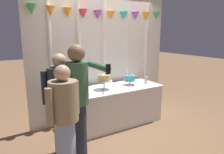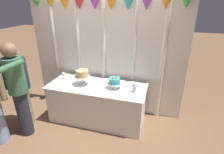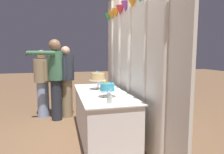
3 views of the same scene
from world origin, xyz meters
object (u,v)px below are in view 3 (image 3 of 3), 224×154
object	(u,v)px
wine_glass	(100,80)
guest_girl_blue_dress	(55,75)
tealight_far_left	(87,86)
cake_display_nearleft	(98,77)
guest_man_pink_jacket	(42,81)
tealight_near_right	(94,93)
guest_man_dark_suit	(66,79)
cake_table	(102,115)
cake_display_nearright	(107,88)
tealight_near_left	(83,88)
flower_vase	(109,97)

from	to	relation	value
wine_glass	guest_girl_blue_dress	world-z (taller)	guest_girl_blue_dress
guest_girl_blue_dress	tealight_far_left	bearing A→B (deg)	54.69
cake_display_nearleft	guest_man_pink_jacket	bearing A→B (deg)	-137.52
tealight_far_left	guest_man_pink_jacket	world-z (taller)	guest_man_pink_jacket
tealight_near_right	guest_man_dark_suit	world-z (taller)	guest_man_dark_suit
tealight_near_right	guest_girl_blue_dress	bearing A→B (deg)	-153.46
cake_table	wine_glass	size ratio (longest dim) A/B	13.77
cake_table	tealight_far_left	bearing A→B (deg)	-166.43
cake_display_nearleft	cake_table	bearing A→B (deg)	3.29
cake_display_nearright	wine_glass	size ratio (longest dim) A/B	2.00
cake_display_nearleft	guest_man_pink_jacket	xyz separation A→B (m)	(-1.12, -1.02, -0.19)
tealight_far_left	cake_display_nearright	bearing A→B (deg)	9.54
wine_glass	tealight_near_left	xyz separation A→B (m)	(0.33, -0.37, -0.08)
cake_display_nearleft	wine_glass	bearing A→B (deg)	165.57
cake_table	tealight_far_left	size ratio (longest dim) A/B	35.99
cake_display_nearleft	tealight_far_left	distance (m)	0.47
cake_display_nearleft	tealight_near_right	xyz separation A→B (m)	(0.38, -0.14, -0.21)
guest_girl_blue_dress	guest_man_pink_jacket	world-z (taller)	guest_girl_blue_dress
cake_table	guest_girl_blue_dress	distance (m)	1.45
flower_vase	tealight_near_left	world-z (taller)	flower_vase
guest_man_pink_jacket	tealight_near_right	bearing A→B (deg)	30.46
flower_vase	tealight_near_right	bearing A→B (deg)	-170.19
flower_vase	guest_man_dark_suit	xyz separation A→B (m)	(-1.99, -0.48, -0.00)
tealight_near_right	guest_man_dark_suit	distance (m)	1.43
tealight_near_left	cake_display_nearleft	bearing A→B (deg)	58.31
cake_display_nearleft	wine_glass	size ratio (longest dim) A/B	2.49
cake_table	guest_man_pink_jacket	bearing A→B (deg)	-143.27
cake_display_nearright	cake_display_nearleft	bearing A→B (deg)	-177.68
tealight_near_right	cake_display_nearright	bearing A→B (deg)	34.43
tealight_far_left	guest_man_dark_suit	xyz separation A→B (m)	(-0.60, -0.37, 0.06)
tealight_near_right	wine_glass	bearing A→B (deg)	162.90
guest_girl_blue_dress	wine_glass	bearing A→B (deg)	68.75
cake_table	guest_man_dark_suit	distance (m)	1.45
guest_man_dark_suit	guest_girl_blue_dress	size ratio (longest dim) A/B	0.92
cake_table	tealight_near_left	bearing A→B (deg)	-148.69
wine_glass	tealight_far_left	distance (m)	0.30
wine_glass	guest_man_pink_jacket	distance (m)	1.31
tealight_near_right	tealight_near_left	bearing A→B (deg)	-169.24
cake_display_nearleft	tealight_near_left	distance (m)	0.35
flower_vase	guest_man_dark_suit	world-z (taller)	guest_man_dark_suit
tealight_near_left	wine_glass	bearing A→B (deg)	132.26
guest_man_pink_jacket	cake_table	bearing A→B (deg)	36.73
guest_man_dark_suit	guest_girl_blue_dress	world-z (taller)	guest_girl_blue_dress
tealight_far_left	tealight_near_left	bearing A→B (deg)	-21.06
cake_display_nearright	cake_table	bearing A→B (deg)	-178.45
tealight_far_left	guest_man_dark_suit	size ratio (longest dim) A/B	0.03
cake_table	tealight_far_left	distance (m)	0.80
cake_table	guest_man_dark_suit	bearing A→B (deg)	-157.14
guest_girl_blue_dress	tealight_near_right	bearing A→B (deg)	26.54
tealight_near_left	flower_vase	bearing A→B (deg)	10.25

